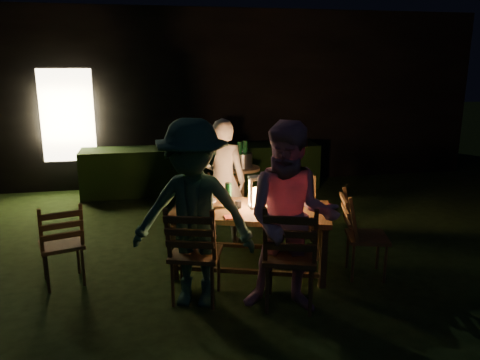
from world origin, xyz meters
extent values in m
plane|color=black|center=(0.00, 0.00, 0.00)|extent=(40.00, 40.00, 0.00)
cube|color=black|center=(0.00, 6.20, 1.60)|extent=(10.00, 4.00, 3.20)
cube|color=#FFE5B2|center=(-2.80, 4.21, 1.35)|extent=(0.90, 0.06, 1.60)
cube|color=black|center=(-0.50, 3.75, 0.40)|extent=(4.20, 0.70, 0.80)
cube|color=#432D16|center=(-0.40, 0.32, 0.68)|extent=(1.88, 1.35, 0.06)
cube|color=#432D16|center=(-1.25, 0.24, 0.31)|extent=(0.06, 0.06, 0.62)
cube|color=#432D16|center=(-1.02, 0.90, 0.31)|extent=(0.06, 0.06, 0.62)
cube|color=#432D16|center=(0.22, -0.26, 0.31)|extent=(0.06, 0.06, 0.62)
cube|color=#432D16|center=(0.45, 0.40, 0.31)|extent=(0.06, 0.06, 0.62)
cube|color=#432D16|center=(-1.07, -0.24, 0.47)|extent=(0.58, 0.56, 0.04)
cube|color=#432D16|center=(-1.13, -0.43, 0.77)|extent=(0.49, 0.29, 0.54)
cube|color=#432D16|center=(-0.22, -0.54, 0.49)|extent=(0.61, 0.60, 0.04)
cube|color=#432D16|center=(-0.29, -0.73, 0.80)|extent=(0.51, 0.31, 0.57)
cube|color=#432D16|center=(-0.58, 1.18, 0.41)|extent=(0.48, 0.47, 0.04)
cube|color=#432D16|center=(-0.54, 1.34, 0.67)|extent=(0.42, 0.22, 0.47)
cube|color=#432D16|center=(0.37, 0.85, 0.41)|extent=(0.46, 0.45, 0.04)
cube|color=#432D16|center=(0.40, 1.02, 0.66)|extent=(0.41, 0.21, 0.47)
cube|color=#432D16|center=(0.78, -0.09, 0.44)|extent=(0.51, 0.52, 0.04)
cube|color=#432D16|center=(0.60, -0.04, 0.71)|extent=(0.25, 0.45, 0.51)
cube|color=#432D16|center=(-2.39, 0.37, 0.43)|extent=(0.51, 0.50, 0.04)
cube|color=#432D16|center=(-2.34, 0.20, 0.69)|extent=(0.44, 0.25, 0.49)
imported|color=beige|center=(-0.56, 1.24, 0.79)|extent=(0.67, 0.55, 1.59)
imported|color=pink|center=(-0.24, -0.60, 0.89)|extent=(1.03, 0.92, 1.77)
imported|color=#2C5945|center=(-1.09, -0.31, 0.89)|extent=(1.30, 1.00, 1.78)
cube|color=white|center=(-0.34, 0.35, 0.72)|extent=(0.15, 0.15, 0.03)
cube|color=white|center=(-0.34, 0.35, 1.04)|extent=(0.16, 0.16, 0.03)
cylinder|color=#FF9E3F|center=(-0.34, 0.35, 0.84)|extent=(0.09, 0.09, 0.18)
cylinder|color=white|center=(-0.85, 0.71, 0.71)|extent=(0.25, 0.25, 0.01)
cylinder|color=white|center=(-0.99, 0.29, 0.71)|extent=(0.25, 0.25, 0.01)
cylinder|color=white|center=(0.10, 0.38, 0.71)|extent=(0.25, 0.25, 0.01)
cylinder|color=white|center=(-0.05, -0.03, 0.71)|extent=(0.25, 0.25, 0.01)
cylinder|color=#0F471E|center=(-0.64, 0.40, 0.85)|extent=(0.07, 0.07, 0.28)
cube|color=red|center=(-0.65, 0.07, 0.71)|extent=(0.18, 0.14, 0.01)
cube|color=red|center=(0.02, -0.14, 0.71)|extent=(0.18, 0.14, 0.01)
cube|color=black|center=(-1.08, 0.24, 0.71)|extent=(0.14, 0.07, 0.01)
cylinder|color=olive|center=(-0.08, 2.32, 0.70)|extent=(0.53, 0.53, 0.04)
cylinder|color=olive|center=(-0.08, 2.32, 0.35)|extent=(0.06, 0.06, 0.70)
cylinder|color=#A5A8AD|center=(-0.08, 2.32, 0.83)|extent=(0.30, 0.30, 0.22)
cylinder|color=#0F471E|center=(-0.13, 2.28, 0.88)|extent=(0.07, 0.07, 0.32)
cylinder|color=#0F471E|center=(-0.03, 2.36, 0.88)|extent=(0.07, 0.07, 0.32)
camera|label=1|loc=(-1.49, -4.41, 2.25)|focal=35.00mm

